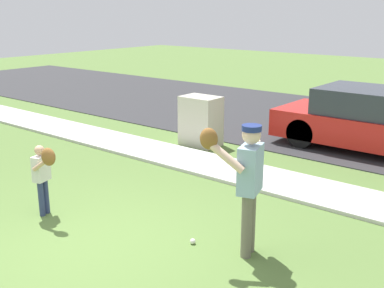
{
  "coord_description": "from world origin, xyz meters",
  "views": [
    {
      "loc": [
        4.58,
        -3.51,
        2.96
      ],
      "look_at": [
        0.22,
        1.88,
        1.0
      ],
      "focal_mm": 44.64,
      "sensor_mm": 36.0,
      "label": 1
    }
  ],
  "objects_px": {
    "parked_hatchback_red": "(371,121)",
    "baseball": "(193,241)",
    "utility_cabinet": "(201,121)",
    "person_adult": "(246,175)",
    "person_child": "(43,170)"
  },
  "relations": [
    {
      "from": "parked_hatchback_red",
      "to": "baseball",
      "type": "bearing_deg",
      "value": -92.69
    },
    {
      "from": "person_child",
      "to": "parked_hatchback_red",
      "type": "xyz_separation_m",
      "value": [
        2.51,
        6.45,
        -0.05
      ]
    },
    {
      "from": "baseball",
      "to": "parked_hatchback_red",
      "type": "distance_m",
      "value": 5.82
    },
    {
      "from": "person_adult",
      "to": "baseball",
      "type": "distance_m",
      "value": 1.22
    },
    {
      "from": "baseball",
      "to": "person_adult",
      "type": "bearing_deg",
      "value": 17.33
    },
    {
      "from": "person_adult",
      "to": "parked_hatchback_red",
      "type": "bearing_deg",
      "value": -102.55
    },
    {
      "from": "person_adult",
      "to": "person_child",
      "type": "height_order",
      "value": "person_adult"
    },
    {
      "from": "person_child",
      "to": "parked_hatchback_red",
      "type": "bearing_deg",
      "value": 52.2
    },
    {
      "from": "person_child",
      "to": "baseball",
      "type": "distance_m",
      "value": 2.44
    },
    {
      "from": "person_adult",
      "to": "parked_hatchback_red",
      "type": "relative_size",
      "value": 0.42
    },
    {
      "from": "utility_cabinet",
      "to": "person_adult",
      "type": "bearing_deg",
      "value": -45.83
    },
    {
      "from": "utility_cabinet",
      "to": "parked_hatchback_red",
      "type": "distance_m",
      "value": 3.68
    },
    {
      "from": "utility_cabinet",
      "to": "parked_hatchback_red",
      "type": "bearing_deg",
      "value": 32.21
    },
    {
      "from": "person_child",
      "to": "utility_cabinet",
      "type": "distance_m",
      "value": 4.53
    },
    {
      "from": "baseball",
      "to": "parked_hatchback_red",
      "type": "xyz_separation_m",
      "value": [
        0.27,
        5.78,
        0.62
      ]
    }
  ]
}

